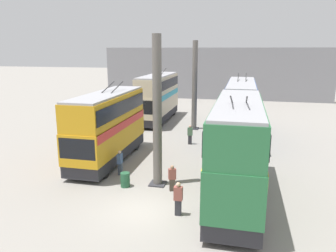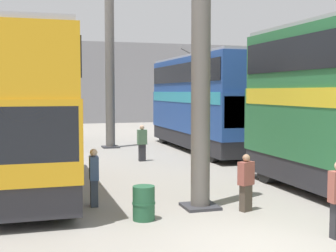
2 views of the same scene
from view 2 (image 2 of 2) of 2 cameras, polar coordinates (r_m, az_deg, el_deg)
The scene contains 11 objects.
ground_plane at distance 10.17m, azimuth 10.77°, elevation -14.16°, with size 240.00×240.00×0.00m, color gray.
depot_back_wall at distance 47.14m, azimuth -11.35°, elevation 5.22°, with size 0.50×36.00×8.13m.
support_column_near at distance 12.73m, azimuth 4.03°, elevation 8.92°, with size 0.94×0.94×8.73m.
support_column_far at distance 26.67m, azimuth -7.10°, elevation 6.45°, with size 0.94×0.94×8.73m.
bus_left_far at distance 25.24m, azimuth 4.22°, elevation 3.57°, with size 11.10×2.54×5.72m.
bus_right_near at distance 15.24m, azimuth -16.94°, elevation 2.56°, with size 9.12×2.54×5.54m.
bus_right_mid at distance 29.26m, azimuth -16.89°, elevation 3.55°, with size 10.12×2.54×5.76m.
person_aisle_foreground at distance 12.69m, azimuth 9.49°, elevation -6.69°, with size 0.38×0.48×1.54m.
person_by_right_row at distance 13.20m, azimuth -9.02°, elevation -6.06°, with size 0.43×0.26×1.62m.
person_aisle_midway at distance 21.43m, azimuth -3.18°, elevation -1.97°, with size 0.26×0.43×1.67m.
oil_drum at distance 11.78m, azimuth -2.98°, elevation -9.36°, with size 0.58×0.58×0.86m.
Camera 2 is at (-8.54, 4.50, 3.20)m, focal length 50.00 mm.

